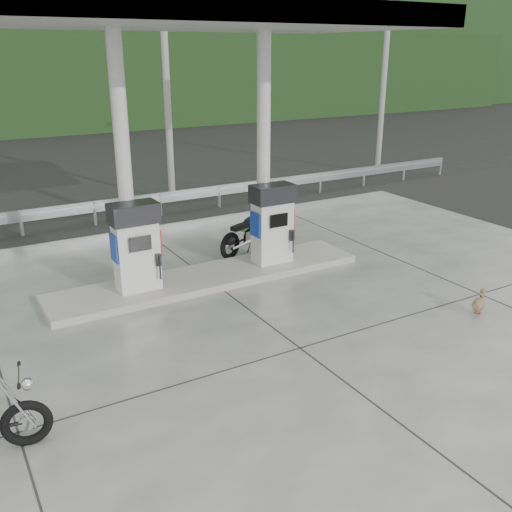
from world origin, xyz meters
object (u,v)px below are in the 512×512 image
gas_pump_left (136,247)px  motorcycle_right (249,233)px  duck (479,305)px  gas_pump_right (272,224)px

gas_pump_left → motorcycle_right: gas_pump_left is taller
duck → motorcycle_right: bearing=85.9°
gas_pump_left → gas_pump_right: 3.20m
gas_pump_left → motorcycle_right: 3.59m
gas_pump_right → motorcycle_right: (0.11, 1.28, -0.58)m
gas_pump_left → gas_pump_right: size_ratio=1.00×
gas_pump_left → gas_pump_right: bearing=0.0°
gas_pump_right → duck: size_ratio=3.30×
gas_pump_right → duck: 4.69m
gas_pump_left → duck: (5.28, -4.11, -0.85)m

